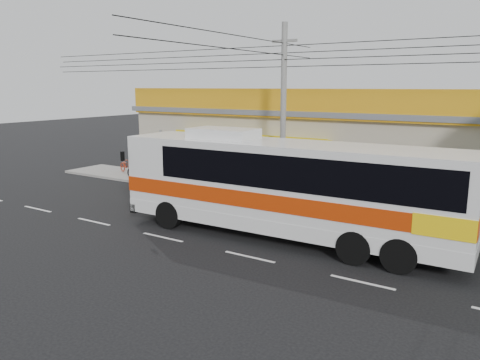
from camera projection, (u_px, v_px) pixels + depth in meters
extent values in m
plane|color=black|center=(201.00, 222.00, 20.44)|extent=(120.00, 120.00, 0.00)
cube|color=slate|center=(268.00, 194.00, 25.38)|extent=(30.00, 3.20, 0.15)
cube|color=#ACA28B|center=(311.00, 146.00, 29.61)|extent=(22.00, 8.00, 4.20)
cube|color=slate|center=(312.00, 110.00, 29.17)|extent=(22.60, 8.60, 0.30)
cube|color=orange|center=(282.00, 103.00, 25.65)|extent=(22.00, 0.24, 1.60)
cube|color=red|center=(251.00, 103.00, 26.68)|extent=(9.00, 0.10, 1.20)
cube|color=#15781F|center=(404.00, 106.00, 22.21)|extent=(2.40, 0.10, 1.10)
cube|color=navy|center=(466.00, 107.00, 20.79)|extent=(2.20, 0.10, 1.10)
cube|color=red|center=(159.00, 101.00, 30.37)|extent=(3.00, 0.10, 1.10)
cube|color=#D5BF0B|center=(249.00, 136.00, 26.93)|extent=(10.00, 1.20, 0.37)
cube|color=silver|center=(285.00, 185.00, 17.83)|extent=(13.54, 3.19, 3.25)
cube|color=#BA3007|center=(285.00, 195.00, 17.91)|extent=(13.58, 3.23, 0.62)
cube|color=yellow|center=(450.00, 216.00, 14.98)|extent=(1.88, 2.91, 0.67)
cube|color=black|center=(305.00, 168.00, 17.29)|extent=(11.29, 3.16, 1.23)
cube|color=black|center=(152.00, 158.00, 21.07)|extent=(0.25, 2.47, 1.68)
cube|color=silver|center=(223.00, 133.00, 18.88)|extent=(2.74, 1.65, 0.40)
cylinder|color=black|center=(169.00, 215.00, 19.44)|extent=(1.18, 0.39, 1.17)
cylinder|color=black|center=(204.00, 202.00, 21.57)|extent=(1.18, 0.39, 1.17)
cylinder|color=black|center=(399.00, 256.00, 14.76)|extent=(1.18, 0.39, 1.17)
cylinder|color=black|center=(415.00, 234.00, 16.89)|extent=(1.18, 0.39, 1.17)
imported|color=#98210B|center=(127.00, 166.00, 31.09)|extent=(1.94, 1.19, 0.96)
imported|color=black|center=(141.00, 170.00, 28.87)|extent=(2.04, 0.95, 1.18)
cylinder|color=slate|center=(283.00, 114.00, 23.42)|extent=(0.29, 0.29, 8.88)
cube|color=slate|center=(285.00, 41.00, 22.72)|extent=(1.33, 0.13, 0.13)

